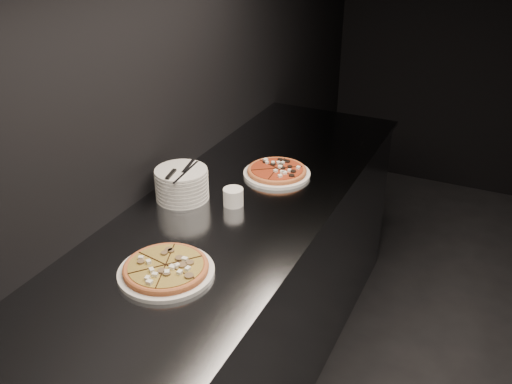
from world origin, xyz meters
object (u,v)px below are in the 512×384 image
at_px(pizza_mushroom, 166,269).
at_px(ramekin, 233,196).
at_px(plate_stack, 182,184).
at_px(cutlery, 180,171).
at_px(pizza_tomato, 277,171).
at_px(counter, 237,297).

bearing_deg(pizza_mushroom, ramekin, 92.03).
distance_m(pizza_mushroom, plate_stack, 0.53).
height_order(pizza_mushroom, cutlery, cutlery).
distance_m(pizza_mushroom, cutlery, 0.52).
distance_m(pizza_tomato, plate_stack, 0.45).
xyz_separation_m(pizza_mushroom, plate_stack, (-0.23, 0.47, 0.04)).
distance_m(cutlery, ramekin, 0.23).
relative_size(counter, plate_stack, 11.51).
xyz_separation_m(pizza_mushroom, pizza_tomato, (0.03, 0.83, -0.00)).
height_order(cutlery, ramekin, cutlery).
distance_m(pizza_tomato, ramekin, 0.33).
bearing_deg(cutlery, pizza_tomato, 44.18).
relative_size(pizza_tomato, cutlery, 1.52).
bearing_deg(plate_stack, pizza_mushroom, -63.78).
relative_size(pizza_tomato, plate_stack, 1.64).
bearing_deg(pizza_mushroom, cutlery, 116.17).
relative_size(cutlery, ramekin, 2.83).
bearing_deg(plate_stack, pizza_tomato, 53.70).
distance_m(counter, pizza_tomato, 0.58).
xyz_separation_m(pizza_tomato, ramekin, (-0.05, -0.32, 0.02)).
relative_size(counter, cutlery, 10.71).
xyz_separation_m(pizza_tomato, plate_stack, (-0.26, -0.36, 0.05)).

